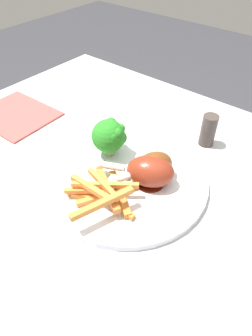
{
  "coord_description": "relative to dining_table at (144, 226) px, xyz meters",
  "views": [
    {
      "loc": [
        0.21,
        -0.31,
        1.08
      ],
      "look_at": [
        -0.03,
        -0.02,
        0.74
      ],
      "focal_mm": 32.18,
      "sensor_mm": 36.0,
      "label": 1
    }
  ],
  "objects": [
    {
      "name": "dinner_plate",
      "position": [
        -0.03,
        -0.02,
        0.13
      ],
      "size": [
        0.28,
        0.28,
        0.01
      ],
      "primitive_type": "cylinder",
      "color": "silver",
      "rests_on": "dining_table"
    },
    {
      "name": "dining_table",
      "position": [
        0.0,
        0.0,
        0.0
      ],
      "size": [
        0.98,
        0.67,
        0.71
      ],
      "color": "#B7B7BC",
      "rests_on": "ground_plane"
    },
    {
      "name": "napkin",
      "position": [
        -0.36,
        -0.01,
        0.13
      ],
      "size": [
        0.17,
        0.15,
        0.0
      ],
      "primitive_type": "cube",
      "rotation": [
        0.0,
        0.0,
        0.04
      ],
      "color": "#B74C47",
      "rests_on": "dining_table"
    },
    {
      "name": "ground_plane",
      "position": [
        0.0,
        0.0,
        -0.59
      ],
      "size": [
        6.0,
        6.0,
        0.0
      ],
      "primitive_type": "plane",
      "color": "#333338"
    },
    {
      "name": "pepper_shaker",
      "position": [
        0.02,
        0.17,
        0.16
      ],
      "size": [
        0.03,
        0.03,
        0.06
      ],
      "primitive_type": "cylinder",
      "color": "#423833",
      "rests_on": "dining_table"
    },
    {
      "name": "chicken_drumstick_near",
      "position": [
        0.0,
        0.0,
        0.16
      ],
      "size": [
        0.08,
        0.12,
        0.05
      ],
      "color": "#4D230E",
      "rests_on": "dinner_plate"
    },
    {
      "name": "carrot_fries_pile",
      "position": [
        -0.02,
        -0.08,
        0.15
      ],
      "size": [
        0.12,
        0.13,
        0.04
      ],
      "color": "orange",
      "rests_on": "dinner_plate"
    },
    {
      "name": "chicken_drumstick_far",
      "position": [
        0.01,
        -0.01,
        0.16
      ],
      "size": [
        0.14,
        0.09,
        0.05
      ],
      "color": "#5C1A0F",
      "rests_on": "dinner_plate"
    },
    {
      "name": "broccoli_floret_front",
      "position": [
        -0.09,
        0.01,
        0.18
      ],
      "size": [
        0.06,
        0.06,
        0.07
      ],
      "color": "#80A160",
      "rests_on": "dinner_plate"
    }
  ]
}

